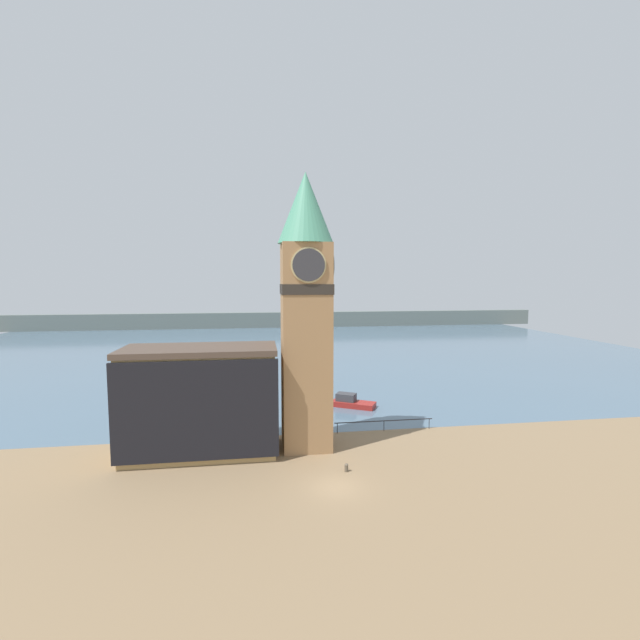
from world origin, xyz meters
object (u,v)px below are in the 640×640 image
at_px(clock_tower, 306,304).
at_px(mooring_bollard_near, 346,467).
at_px(pier_building, 201,400).
at_px(boat_near, 351,402).

distance_m(clock_tower, mooring_bollard_near, 14.39).
xyz_separation_m(pier_building, boat_near, (16.25, 12.02, -4.24)).
distance_m(clock_tower, pier_building, 12.65).
relative_size(pier_building, boat_near, 2.41).
bearing_deg(clock_tower, mooring_bollard_near, -65.95).
bearing_deg(boat_near, mooring_bollard_near, -73.92).
bearing_deg(pier_building, clock_tower, 2.14).
bearing_deg(boat_near, clock_tower, -90.68).
relative_size(pier_building, mooring_bollard_near, 19.90).
relative_size(clock_tower, boat_near, 4.48).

